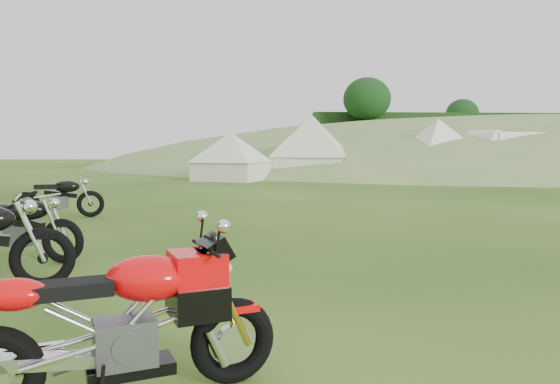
{
  "coord_description": "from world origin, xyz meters",
  "views": [
    {
      "loc": [
        -0.19,
        -5.04,
        1.44
      ],
      "look_at": [
        0.22,
        0.4,
        0.99
      ],
      "focal_mm": 35.0,
      "sensor_mm": 36.0,
      "label": 1
    }
  ],
  "objects_px": {
    "tent_left": "(231,154)",
    "vintage_moto_d": "(59,196)",
    "caravan": "(513,154)",
    "vintage_moto_c": "(17,226)",
    "tent_right": "(438,149)",
    "sport_motorcycle": "(121,312)",
    "tent_mid": "(312,148)"
  },
  "relations": [
    {
      "from": "tent_left",
      "to": "vintage_moto_d",
      "type": "bearing_deg",
      "value": -81.34
    },
    {
      "from": "vintage_moto_d",
      "to": "caravan",
      "type": "distance_m",
      "value": 22.19
    },
    {
      "from": "vintage_moto_c",
      "to": "tent_right",
      "type": "relative_size",
      "value": 0.55
    },
    {
      "from": "tent_left",
      "to": "tent_right",
      "type": "bearing_deg",
      "value": 35.3
    },
    {
      "from": "tent_right",
      "to": "caravan",
      "type": "bearing_deg",
      "value": -11.95
    },
    {
      "from": "sport_motorcycle",
      "to": "tent_left",
      "type": "height_order",
      "value": "tent_left"
    },
    {
      "from": "tent_right",
      "to": "caravan",
      "type": "xyz_separation_m",
      "value": [
        3.78,
        0.04,
        -0.27
      ]
    },
    {
      "from": "sport_motorcycle",
      "to": "tent_mid",
      "type": "bearing_deg",
      "value": 60.5
    },
    {
      "from": "tent_left",
      "to": "caravan",
      "type": "xyz_separation_m",
      "value": [
        13.62,
        2.05,
        -0.05
      ]
    },
    {
      "from": "caravan",
      "to": "sport_motorcycle",
      "type": "bearing_deg",
      "value": -140.96
    },
    {
      "from": "tent_left",
      "to": "tent_mid",
      "type": "xyz_separation_m",
      "value": [
        3.76,
        1.97,
        0.27
      ]
    },
    {
      "from": "vintage_moto_c",
      "to": "tent_right",
      "type": "height_order",
      "value": "tent_right"
    },
    {
      "from": "tent_mid",
      "to": "caravan",
      "type": "xyz_separation_m",
      "value": [
        9.86,
        0.09,
        -0.31
      ]
    },
    {
      "from": "sport_motorcycle",
      "to": "vintage_moto_c",
      "type": "bearing_deg",
      "value": 98.96
    },
    {
      "from": "tent_right",
      "to": "tent_left",
      "type": "bearing_deg",
      "value": 178.96
    },
    {
      "from": "tent_right",
      "to": "vintage_moto_c",
      "type": "bearing_deg",
      "value": -136.11
    },
    {
      "from": "vintage_moto_d",
      "to": "tent_left",
      "type": "distance_m",
      "value": 12.74
    },
    {
      "from": "vintage_moto_c",
      "to": "tent_left",
      "type": "height_order",
      "value": "tent_left"
    },
    {
      "from": "vintage_moto_d",
      "to": "tent_left",
      "type": "relative_size",
      "value": 0.65
    },
    {
      "from": "vintage_moto_c",
      "to": "caravan",
      "type": "xyz_separation_m",
      "value": [
        16.07,
        18.61,
        0.63
      ]
    },
    {
      "from": "sport_motorcycle",
      "to": "tent_mid",
      "type": "relative_size",
      "value": 0.54
    },
    {
      "from": "vintage_moto_c",
      "to": "vintage_moto_d",
      "type": "bearing_deg",
      "value": 116.14
    },
    {
      "from": "sport_motorcycle",
      "to": "vintage_moto_c",
      "type": "height_order",
      "value": "sport_motorcycle"
    },
    {
      "from": "sport_motorcycle",
      "to": "tent_right",
      "type": "height_order",
      "value": "tent_right"
    },
    {
      "from": "tent_right",
      "to": "vintage_moto_d",
      "type": "bearing_deg",
      "value": -145.21
    },
    {
      "from": "vintage_moto_c",
      "to": "tent_mid",
      "type": "relative_size",
      "value": 0.54
    },
    {
      "from": "tent_mid",
      "to": "caravan",
      "type": "relative_size",
      "value": 0.7
    },
    {
      "from": "sport_motorcycle",
      "to": "tent_mid",
      "type": "distance_m",
      "value": 22.86
    },
    {
      "from": "tent_left",
      "to": "tent_mid",
      "type": "bearing_deg",
      "value": 51.36
    },
    {
      "from": "caravan",
      "to": "vintage_moto_d",
      "type": "bearing_deg",
      "value": -158.96
    },
    {
      "from": "sport_motorcycle",
      "to": "caravan",
      "type": "height_order",
      "value": "caravan"
    },
    {
      "from": "tent_left",
      "to": "tent_mid",
      "type": "relative_size",
      "value": 0.81
    }
  ]
}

